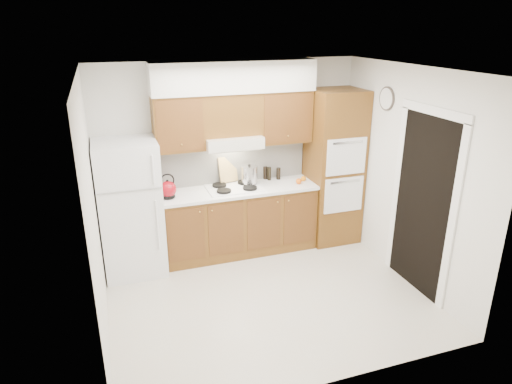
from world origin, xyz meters
The scene contains 26 objects.
floor centered at (0.00, 0.00, 0.00)m, with size 3.60×3.60×0.00m, color beige.
ceiling centered at (0.00, 0.00, 2.60)m, with size 3.60×3.60×0.00m, color white.
wall_back centered at (0.00, 1.50, 1.30)m, with size 3.60×0.02×2.60m, color silver.
wall_left centered at (-1.80, 0.00, 1.30)m, with size 0.02×3.00×2.60m, color silver.
wall_right centered at (1.80, 0.00, 1.30)m, with size 0.02×3.00×2.60m, color silver.
fridge centered at (-1.41, 1.14, 0.86)m, with size 0.75×0.72×1.72m, color white.
base_cabinets centered at (0.02, 1.20, 0.45)m, with size 2.11×0.60×0.90m, color brown.
countertop centered at (0.03, 1.19, 0.92)m, with size 2.13×0.62×0.04m, color white.
backsplash centered at (0.02, 1.49, 1.22)m, with size 2.11×0.03×0.56m, color white.
oven_cabinet centered at (1.44, 1.18, 1.10)m, with size 0.70×0.65×2.20m, color brown.
upper_cab_left centered at (-0.71, 1.33, 1.85)m, with size 0.63×0.33×0.70m, color brown.
upper_cab_right centered at (0.72, 1.33, 1.85)m, with size 0.73×0.33×0.70m, color brown.
range_hood centered at (-0.02, 1.27, 1.57)m, with size 0.75×0.45×0.15m, color silver.
upper_cab_over_hood centered at (-0.02, 1.33, 1.92)m, with size 0.75×0.33×0.55m, color brown.
soffit centered at (0.03, 1.32, 2.40)m, with size 2.13×0.36×0.40m, color silver.
cooktop centered at (-0.02, 1.21, 0.95)m, with size 0.74×0.50×0.01m, color white.
doorway centered at (1.79, -0.35, 1.05)m, with size 0.02×0.90×2.10m, color black.
wall_clock centered at (1.79, 0.55, 2.15)m, with size 0.30×0.30×0.02m, color #3F3833.
kettle centered at (-0.92, 1.14, 1.06)m, with size 0.22×0.22×0.22m, color maroon.
cutting_board centered at (-0.05, 1.45, 1.14)m, with size 0.27×0.02×0.36m, color tan.
stock_pot centered at (0.21, 1.29, 1.08)m, with size 0.22×0.22×0.23m, color #B5B4B9.
condiment_a centered at (0.54, 1.39, 1.03)m, with size 0.05×0.05×0.19m, color black.
condiment_b centered at (0.50, 1.45, 1.03)m, with size 0.06×0.06×0.18m, color black.
condiment_c centered at (0.68, 1.38, 1.02)m, with size 0.06×0.06×0.17m, color black.
orange_near centered at (0.98, 1.19, 0.98)m, with size 0.07×0.07×0.07m, color orange.
orange_far centered at (0.87, 1.10, 0.98)m, with size 0.08×0.08×0.08m, color orange.
Camera 1 is at (-1.62, -4.36, 3.04)m, focal length 32.00 mm.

